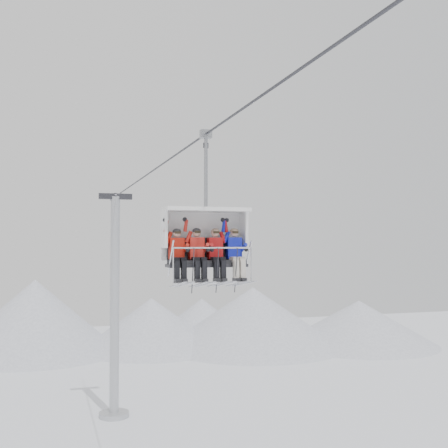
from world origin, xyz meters
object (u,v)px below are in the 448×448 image
object	(u,v)px
chairlift_carrier	(205,235)
skier_far_right	(235,253)
lift_tower_right	(115,320)
skier_far_left	(178,254)
skier_center_left	(198,253)
skier_center_right	(216,253)

from	to	relation	value
chairlift_carrier	skier_far_right	bearing A→B (deg)	-22.11
lift_tower_right	skier_far_left	bearing A→B (deg)	-92.20
skier_far_left	skier_center_left	bearing A→B (deg)	0.30
lift_tower_right	skier_center_left	distance (m)	21.07
chairlift_carrier	skier_center_right	world-z (taller)	chairlift_carrier
chairlift_carrier	skier_center_left	size ratio (longest dim) A/B	2.36
lift_tower_right	skier_far_left	xyz separation A→B (m)	(-0.79, -20.61, 4.39)
lift_tower_right	chairlift_carrier	xyz separation A→B (m)	(0.00, -20.30, 4.86)
skier_far_left	skier_far_right	size ratio (longest dim) A/B	1.00
lift_tower_right	skier_center_right	world-z (taller)	lift_tower_right
skier_far_right	chairlift_carrier	bearing A→B (deg)	157.89
skier_center_left	skier_center_right	size ratio (longest dim) A/B	1.00
lift_tower_right	chairlift_carrier	world-z (taller)	lift_tower_right
skier_center_right	chairlift_carrier	bearing A→B (deg)	126.88
skier_center_right	skier_center_left	bearing A→B (deg)	179.93
skier_far_right	skier_center_right	bearing A→B (deg)	-179.93
lift_tower_right	skier_center_right	bearing A→B (deg)	-89.36
chairlift_carrier	skier_far_right	xyz separation A→B (m)	(0.75, -0.30, -0.46)
skier_far_right	skier_far_left	bearing A→B (deg)	-179.90
skier_center_left	skier_far_right	bearing A→B (deg)	0.00
skier_far_left	skier_center_right	distance (m)	1.02
chairlift_carrier	skier_center_right	bearing A→B (deg)	-53.12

